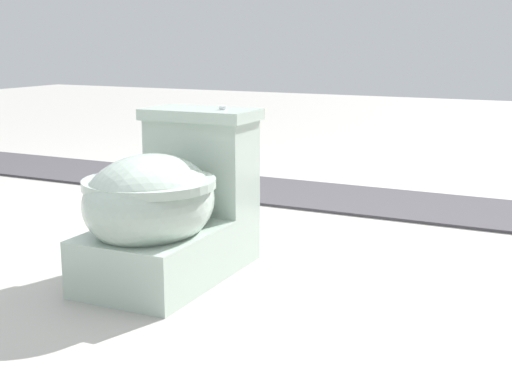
{
  "coord_description": "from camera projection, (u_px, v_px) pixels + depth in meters",
  "views": [
    {
      "loc": [
        1.89,
        1.01,
        0.73
      ],
      "look_at": [
        0.12,
        0.12,
        0.3
      ],
      "focal_mm": 50.0,
      "sensor_mm": 36.0,
      "label": 1
    }
  ],
  "objects": [
    {
      "name": "ground_plane",
      "position": [
        239.0,
        274.0,
        2.25
      ],
      "size": [
        14.0,
        14.0,
        0.0
      ],
      "primitive_type": "plane",
      "color": "#A8A59E"
    },
    {
      "name": "gravel_strip",
      "position": [
        469.0,
        211.0,
        3.04
      ],
      "size": [
        0.56,
        8.0,
        0.01
      ],
      "primitive_type": "cube",
      "color": "#423F44",
      "rests_on": "ground"
    },
    {
      "name": "toilet",
      "position": [
        168.0,
        208.0,
        2.18
      ],
      "size": [
        0.64,
        0.4,
        0.52
      ],
      "rotation": [
        0.0,
        0.0,
        0.02
      ],
      "color": "#B2C6B7",
      "rests_on": "ground"
    }
  ]
}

